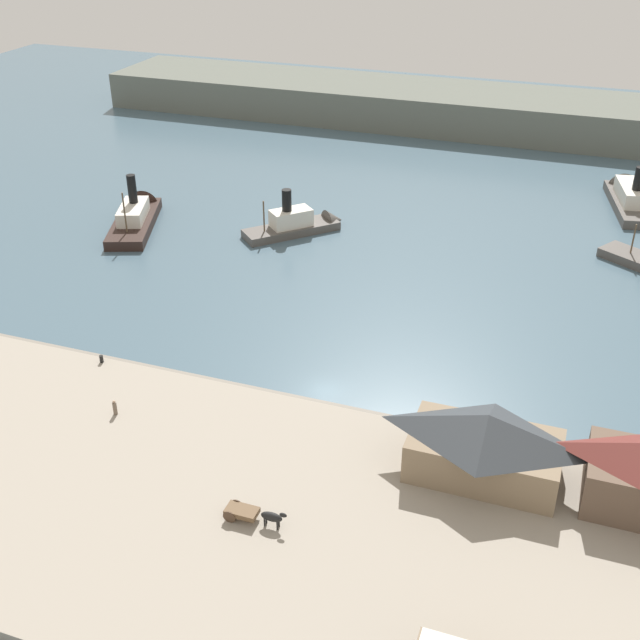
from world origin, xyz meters
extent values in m
plane|color=#476070|center=(0.00, 0.00, 0.00)|extent=(320.00, 320.00, 0.00)
cube|color=#9E9384|center=(0.00, -22.00, 0.60)|extent=(110.00, 36.00, 1.20)
cube|color=gray|center=(0.00, -3.60, 0.50)|extent=(110.00, 0.80, 1.00)
cube|color=#847056|center=(19.28, -9.57, 3.28)|extent=(14.01, 7.88, 4.16)
pyramid|color=#33383D|center=(19.28, -9.57, 6.70)|extent=(14.29, 8.27, 2.68)
cube|color=brown|center=(0.25, -22.83, 2.05)|extent=(2.90, 1.59, 0.50)
cylinder|color=#4C3828|center=(-0.63, -22.04, 1.80)|extent=(1.20, 0.10, 1.20)
cylinder|color=#4C3828|center=(-0.63, -23.63, 1.80)|extent=(1.20, 0.10, 1.20)
ellipsoid|color=black|center=(3.10, -22.83, 2.30)|extent=(2.00, 0.70, 0.90)
ellipsoid|color=black|center=(4.20, -22.83, 2.85)|extent=(0.70, 0.32, 0.44)
cylinder|color=black|center=(3.70, -22.63, 1.70)|extent=(0.16, 0.16, 1.00)
cylinder|color=black|center=(3.70, -23.03, 1.70)|extent=(0.16, 0.16, 1.00)
cylinder|color=black|center=(2.50, -22.63, 1.70)|extent=(0.16, 0.16, 1.00)
cylinder|color=black|center=(2.50, -23.03, 1.70)|extent=(0.16, 0.16, 1.00)
cylinder|color=#6B5B4C|center=(-18.84, -13.19, 1.95)|extent=(0.44, 0.44, 1.50)
sphere|color=#CCA889|center=(-18.84, -13.19, 2.84)|extent=(0.27, 0.27, 0.27)
cylinder|color=black|center=(-25.92, -4.93, 1.65)|extent=(0.44, 0.44, 0.90)
cube|color=#514C47|center=(31.86, 70.03, 0.79)|extent=(9.87, 20.36, 1.58)
cone|color=#514C47|center=(29.94, 79.60, 0.79)|extent=(6.11, 4.54, 5.52)
cube|color=silver|center=(31.86, 70.03, 2.90)|extent=(6.62, 11.31, 2.63)
cylinder|color=black|center=(32.27, 68.01, 6.17)|extent=(1.79, 1.79, 3.91)
cylinder|color=brown|center=(31.98, 47.53, 3.66)|extent=(0.24, 0.24, 4.58)
cube|color=black|center=(-44.90, 33.64, 0.82)|extent=(12.28, 19.74, 1.65)
cone|color=black|center=(-48.21, 42.44, 0.82)|extent=(6.28, 5.09, 5.44)
cube|color=silver|center=(-44.90, 33.64, 2.79)|extent=(6.71, 9.57, 2.29)
cylinder|color=black|center=(-45.37, 34.88, 6.27)|extent=(1.44, 1.44, 4.65)
cylinder|color=brown|center=(-42.91, 28.36, 4.92)|extent=(0.24, 0.24, 6.54)
cube|color=#514C47|center=(-19.77, 40.14, 0.66)|extent=(14.19, 14.57, 1.32)
cone|color=#514C47|center=(-14.37, 45.82, 0.66)|extent=(4.98, 4.94, 4.20)
cube|color=silver|center=(-19.77, 40.14, 2.69)|extent=(6.95, 7.05, 2.75)
cylinder|color=black|center=(-20.26, 39.63, 5.83)|extent=(1.53, 1.53, 3.52)
cylinder|color=brown|center=(-23.02, 36.73, 3.85)|extent=(0.24, 0.24, 5.06)
cube|color=#60665B|center=(0.00, 110.00, 4.00)|extent=(180.00, 24.00, 8.00)
camera|label=1|loc=(24.30, -69.80, 51.44)|focal=44.45mm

